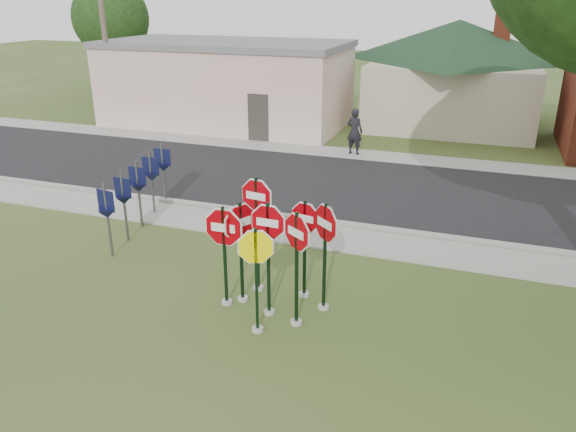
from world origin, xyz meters
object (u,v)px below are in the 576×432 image
(stop_sign_yellow, at_px, (256,269))
(stop_sign_left, at_px, (224,242))
(utility_pole_near, at_px, (104,25))
(pedestrian, at_px, (355,131))
(stop_sign_center, at_px, (268,244))

(stop_sign_yellow, height_order, stop_sign_left, stop_sign_left)
(stop_sign_left, xyz_separation_m, utility_pole_near, (-12.87, 13.89, 3.47))
(pedestrian, bearing_deg, stop_sign_left, 103.57)
(stop_sign_center, distance_m, pedestrian, 13.10)
(utility_pole_near, bearing_deg, pedestrian, -4.25)
(stop_sign_left, height_order, utility_pole_near, utility_pole_near)
(stop_sign_center, xyz_separation_m, pedestrian, (-1.24, 13.02, -0.62))
(pedestrian, bearing_deg, utility_pole_near, 8.41)
(stop_sign_yellow, bearing_deg, utility_pole_near, 133.52)
(utility_pole_near, bearing_deg, stop_sign_left, -47.18)
(utility_pole_near, bearing_deg, stop_sign_yellow, -46.48)
(stop_sign_yellow, height_order, pedestrian, stop_sign_yellow)
(stop_sign_yellow, distance_m, utility_pole_near, 20.54)
(pedestrian, bearing_deg, stop_sign_center, 108.10)
(stop_sign_center, height_order, stop_sign_left, stop_sign_center)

